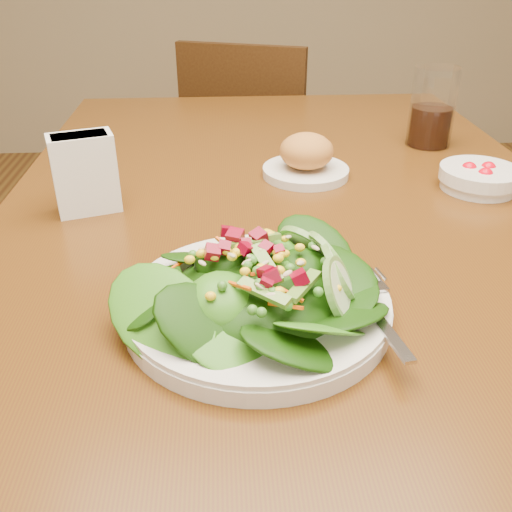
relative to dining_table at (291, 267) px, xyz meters
name	(u,v)px	position (x,y,z in m)	size (l,w,h in m)	color
dining_table	(291,267)	(0.00, 0.00, 0.00)	(0.90, 1.40, 0.75)	#4C2D0A
chair_far	(253,168)	(-0.01, 0.98, -0.20)	(0.50, 0.50, 0.85)	#35210B
salad_plate	(266,290)	(-0.06, -0.27, 0.13)	(0.29, 0.29, 0.08)	silver
bread_plate	(306,159)	(0.04, 0.14, 0.13)	(0.15, 0.15, 0.07)	silver
tomato_bowl	(479,178)	(0.31, 0.06, 0.12)	(0.13, 0.13, 0.04)	silver
drinking_glass	(432,113)	(0.30, 0.29, 0.17)	(0.09, 0.09, 0.15)	silver
napkin_holder	(84,171)	(-0.31, 0.02, 0.16)	(0.10, 0.08, 0.12)	white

